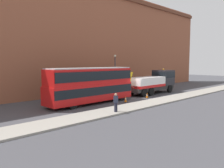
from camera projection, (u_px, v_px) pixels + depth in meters
ground_plane at (131, 98)px, 29.51m from camera, size 120.00×120.00×0.00m
near_kerb at (158, 101)px, 26.51m from camera, size 60.00×2.80×0.15m
building_facade at (93, 40)px, 34.25m from camera, size 60.00×1.50×16.00m
recovery_tow_truck at (153, 82)px, 33.71m from camera, size 10.16×2.76×3.67m
double_decker_bus at (91, 84)px, 25.33m from camera, size 11.08×2.70×4.06m
pedestrian_onlooker at (116, 103)px, 20.46m from camera, size 0.44×0.48×1.71m
traffic_cone_near_bus at (126, 99)px, 26.32m from camera, size 0.36×0.36×0.72m
traffic_cone_midway at (147, 95)px, 29.38m from camera, size 0.36×0.36×0.72m
street_lamp at (115, 70)px, 34.96m from camera, size 0.36×0.36×5.83m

